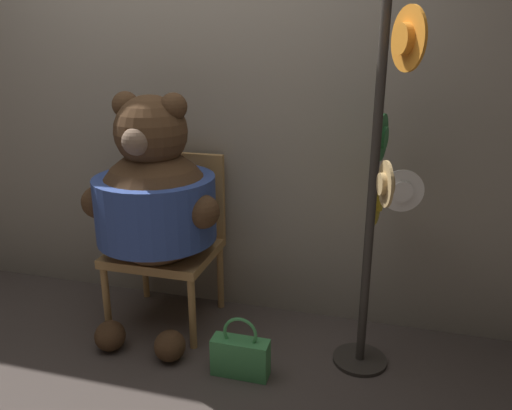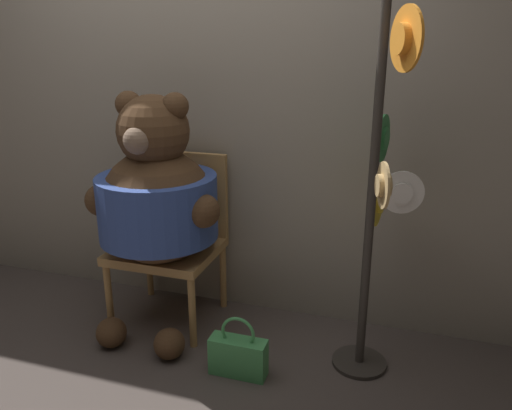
{
  "view_description": "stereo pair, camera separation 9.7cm",
  "coord_description": "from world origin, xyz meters",
  "px_view_note": "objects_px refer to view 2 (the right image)",
  "views": [
    {
      "loc": [
        1.12,
        -2.06,
        1.6
      ],
      "look_at": [
        0.48,
        0.25,
        0.81
      ],
      "focal_mm": 35.0,
      "sensor_mm": 36.0,
      "label": 1
    },
    {
      "loc": [
        1.21,
        -2.04,
        1.6
      ],
      "look_at": [
        0.48,
        0.25,
        0.81
      ],
      "focal_mm": 35.0,
      "sensor_mm": 36.0,
      "label": 2
    }
  ],
  "objects_px": {
    "chair": "(173,232)",
    "handbag_on_ground": "(238,355)",
    "teddy_bear": "(157,199)",
    "hat_display_rack": "(380,194)"
  },
  "relations": [
    {
      "from": "teddy_bear",
      "to": "handbag_on_ground",
      "type": "relative_size",
      "value": 4.19
    },
    {
      "from": "hat_display_rack",
      "to": "teddy_bear",
      "type": "bearing_deg",
      "value": 178.26
    },
    {
      "from": "chair",
      "to": "teddy_bear",
      "type": "height_order",
      "value": "teddy_bear"
    },
    {
      "from": "hat_display_rack",
      "to": "handbag_on_ground",
      "type": "height_order",
      "value": "hat_display_rack"
    },
    {
      "from": "teddy_bear",
      "to": "chair",
      "type": "bearing_deg",
      "value": 92.48
    },
    {
      "from": "handbag_on_ground",
      "to": "hat_display_rack",
      "type": "bearing_deg",
      "value": 23.36
    },
    {
      "from": "hat_display_rack",
      "to": "handbag_on_ground",
      "type": "relative_size",
      "value": 5.68
    },
    {
      "from": "chair",
      "to": "teddy_bear",
      "type": "bearing_deg",
      "value": -87.52
    },
    {
      "from": "teddy_bear",
      "to": "hat_display_rack",
      "type": "relative_size",
      "value": 0.74
    },
    {
      "from": "chair",
      "to": "handbag_on_ground",
      "type": "distance_m",
      "value": 0.86
    }
  ]
}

